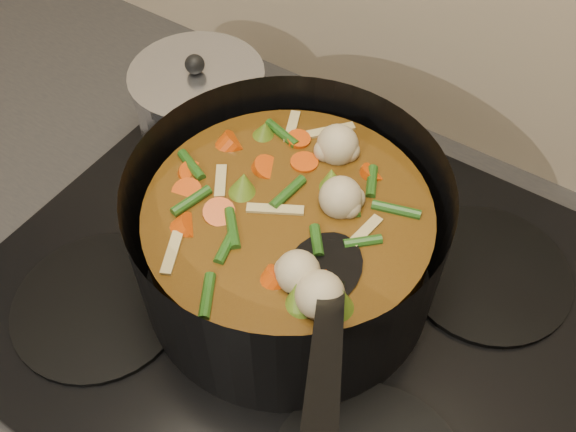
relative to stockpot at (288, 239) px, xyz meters
The scene contains 3 objects.
stovetop 0.08m from the stockpot, 26.18° to the right, with size 0.62×0.54×0.03m.
stockpot is the anchor object (origin of this frame).
saucepan 0.24m from the stockpot, 150.26° to the left, with size 0.16×0.16×0.13m.
Camera 1 is at (0.19, 1.62, 1.51)m, focal length 40.00 mm.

